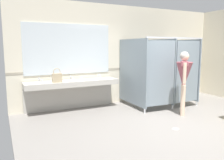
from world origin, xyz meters
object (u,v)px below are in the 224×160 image
handbag (57,77)px  paper_cup (82,78)px  person_standing (184,76)px  soap_dispenser (53,78)px

handbag → paper_cup: handbag is taller
person_standing → paper_cup: (-2.13, 1.58, -0.13)m
handbag → soap_dispenser: 0.33m
soap_dispenser → paper_cup: soap_dispenser is taller
handbag → soap_dispenser: (-0.03, 0.32, -0.05)m
person_standing → paper_cup: person_standing is taller
handbag → soap_dispenser: size_ratio=1.98×
handbag → paper_cup: (0.69, 0.12, -0.08)m
person_standing → handbag: 3.18m
person_standing → paper_cup: 2.66m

